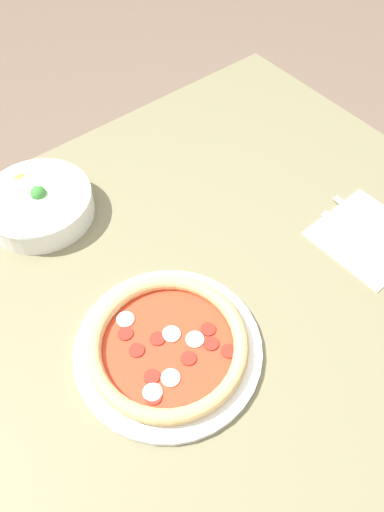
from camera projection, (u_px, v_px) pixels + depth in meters
name	position (u px, v px, depth m)	size (l,w,h in m)	color
ground_plane	(195.00, 425.00, 1.53)	(8.00, 8.00, 0.00)	brown
dining_table	(197.00, 317.00, 1.00)	(1.25, 1.03, 0.76)	#706B4C
pizza	(168.00, 346.00, 0.84)	(0.32, 0.32, 0.04)	white
bowl	(39.00, 203.00, 1.01)	(0.22, 0.22, 0.07)	white
napkin	(368.00, 237.00, 1.00)	(0.19, 0.19, 0.00)	white
fork	(360.00, 243.00, 0.98)	(0.02, 0.20, 0.00)	silver
knife	(380.00, 233.00, 1.00)	(0.02, 0.23, 0.01)	silver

